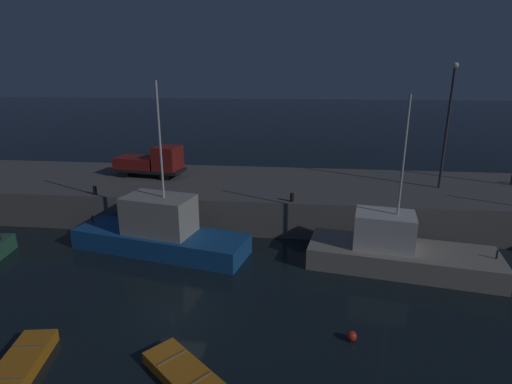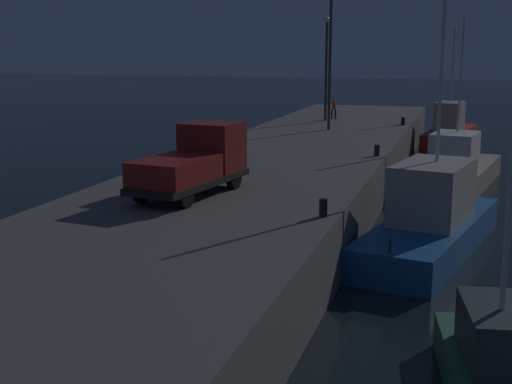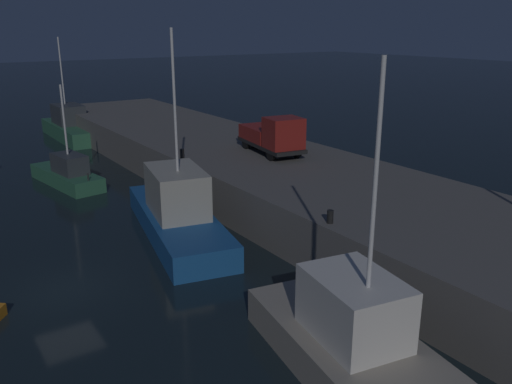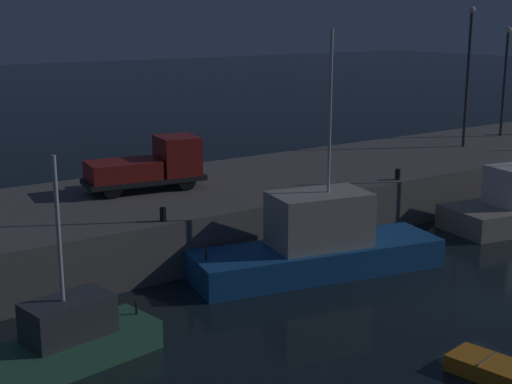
{
  "view_description": "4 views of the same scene",
  "coord_description": "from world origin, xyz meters",
  "px_view_note": "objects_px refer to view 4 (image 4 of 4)",
  "views": [
    {
      "loc": [
        5.81,
        -16.06,
        11.1
      ],
      "look_at": [
        2.33,
        14.34,
        1.89
      ],
      "focal_mm": 28.01,
      "sensor_mm": 36.0,
      "label": 1
    },
    {
      "loc": [
        -31.89,
        5.63,
        8.19
      ],
      "look_at": [
        -2.65,
        14.36,
        1.96
      ],
      "focal_mm": 49.89,
      "sensor_mm": 36.0,
      "label": 2
    },
    {
      "loc": [
        21.37,
        -4.59,
        10.72
      ],
      "look_at": [
        -2.84,
        11.75,
        1.59
      ],
      "focal_mm": 37.35,
      "sensor_mm": 36.0,
      "label": 3
    },
    {
      "loc": [
        -23.12,
        -16.81,
        11.14
      ],
      "look_at": [
        -0.68,
        14.86,
        1.79
      ],
      "focal_mm": 51.31,
      "sensor_mm": 36.0,
      "label": 4
    }
  ],
  "objects_px": {
    "lamp_post_east": "(505,73)",
    "bollard_central": "(398,174)",
    "bollard_west": "(163,214)",
    "fishing_boat_white": "(55,347)",
    "fishing_boat_orange": "(318,244)",
    "lamp_post_west": "(468,67)",
    "utility_truck": "(151,166)"
  },
  "relations": [
    {
      "from": "lamp_post_east",
      "to": "bollard_central",
      "type": "bearing_deg",
      "value": -160.27
    },
    {
      "from": "fishing_boat_white",
      "to": "lamp_post_east",
      "type": "height_order",
      "value": "lamp_post_east"
    },
    {
      "from": "fishing_boat_white",
      "to": "lamp_post_west",
      "type": "bearing_deg",
      "value": 17.59
    },
    {
      "from": "lamp_post_west",
      "to": "utility_truck",
      "type": "height_order",
      "value": "lamp_post_west"
    },
    {
      "from": "bollard_west",
      "to": "bollard_central",
      "type": "height_order",
      "value": "bollard_west"
    },
    {
      "from": "lamp_post_east",
      "to": "utility_truck",
      "type": "bearing_deg",
      "value": -178.88
    },
    {
      "from": "bollard_west",
      "to": "bollard_central",
      "type": "relative_size",
      "value": 1.04
    },
    {
      "from": "fishing_boat_orange",
      "to": "lamp_post_west",
      "type": "xyz_separation_m",
      "value": [
        19.43,
        7.98,
        6.57
      ]
    },
    {
      "from": "lamp_post_west",
      "to": "bollard_west",
      "type": "bearing_deg",
      "value": -169.51
    },
    {
      "from": "utility_truck",
      "to": "bollard_west",
      "type": "xyz_separation_m",
      "value": [
        -2.33,
        -5.53,
        -0.94
      ]
    },
    {
      "from": "bollard_west",
      "to": "lamp_post_west",
      "type": "bearing_deg",
      "value": 10.49
    },
    {
      "from": "lamp_post_east",
      "to": "bollard_west",
      "type": "relative_size",
      "value": 12.94
    },
    {
      "from": "fishing_boat_white",
      "to": "bollard_central",
      "type": "bearing_deg",
      "value": 14.65
    },
    {
      "from": "utility_truck",
      "to": "bollard_west",
      "type": "bearing_deg",
      "value": -112.81
    },
    {
      "from": "fishing_boat_white",
      "to": "bollard_west",
      "type": "bearing_deg",
      "value": 38.57
    },
    {
      "from": "utility_truck",
      "to": "bollard_central",
      "type": "xyz_separation_m",
      "value": [
        11.9,
        -5.54,
        -0.95
      ]
    },
    {
      "from": "fishing_boat_white",
      "to": "bollard_central",
      "type": "distance_m",
      "value": 21.99
    },
    {
      "from": "utility_truck",
      "to": "bollard_central",
      "type": "relative_size",
      "value": 10.73
    },
    {
      "from": "lamp_post_east",
      "to": "bollard_west",
      "type": "xyz_separation_m",
      "value": [
        -31.25,
        -6.1,
        -4.29
      ]
    },
    {
      "from": "bollard_west",
      "to": "fishing_boat_white",
      "type": "bearing_deg",
      "value": -141.43
    },
    {
      "from": "fishing_boat_orange",
      "to": "lamp_post_west",
      "type": "relative_size",
      "value": 1.29
    },
    {
      "from": "lamp_post_west",
      "to": "utility_truck",
      "type": "bearing_deg",
      "value": 177.92
    },
    {
      "from": "lamp_post_east",
      "to": "bollard_central",
      "type": "distance_m",
      "value": 18.59
    },
    {
      "from": "fishing_boat_orange",
      "to": "bollard_central",
      "type": "relative_size",
      "value": 20.29
    },
    {
      "from": "lamp_post_east",
      "to": "bollard_west",
      "type": "bearing_deg",
      "value": -168.96
    },
    {
      "from": "lamp_post_west",
      "to": "bollard_west",
      "type": "xyz_separation_m",
      "value": [
        -25.36,
        -4.7,
        -4.98
      ]
    },
    {
      "from": "fishing_boat_white",
      "to": "fishing_boat_orange",
      "type": "relative_size",
      "value": 0.65
    },
    {
      "from": "fishing_boat_orange",
      "to": "lamp_post_west",
      "type": "bearing_deg",
      "value": 22.34
    },
    {
      "from": "bollard_west",
      "to": "lamp_post_east",
      "type": "bearing_deg",
      "value": 11.04
    },
    {
      "from": "bollard_central",
      "to": "utility_truck",
      "type": "bearing_deg",
      "value": 155.02
    },
    {
      "from": "lamp_post_west",
      "to": "lamp_post_east",
      "type": "distance_m",
      "value": 6.1
    },
    {
      "from": "fishing_boat_orange",
      "to": "lamp_post_east",
      "type": "height_order",
      "value": "fishing_boat_orange"
    }
  ]
}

